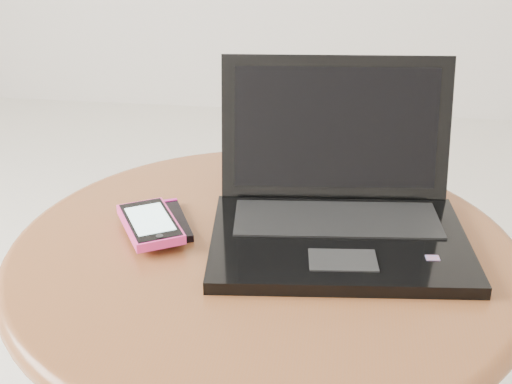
# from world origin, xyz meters

# --- Properties ---
(table) EXTENTS (0.68, 0.68, 0.54)m
(table) POSITION_xyz_m (0.04, -0.10, 0.43)
(table) COLOR #5A3219
(table) RESTS_ON ground
(laptop) EXTENTS (0.35, 0.31, 0.22)m
(laptop) POSITION_xyz_m (0.13, -0.06, 0.58)
(laptop) COLOR black
(laptop) RESTS_ON table
(phone_black) EXTENTS (0.10, 0.13, 0.01)m
(phone_black) POSITION_xyz_m (-0.11, -0.07, 0.55)
(phone_black) COLOR black
(phone_black) RESTS_ON table
(phone_pink) EXTENTS (0.12, 0.14, 0.01)m
(phone_pink) POSITION_xyz_m (-0.12, -0.09, 0.56)
(phone_pink) COLOR #F2338A
(phone_pink) RESTS_ON phone_black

